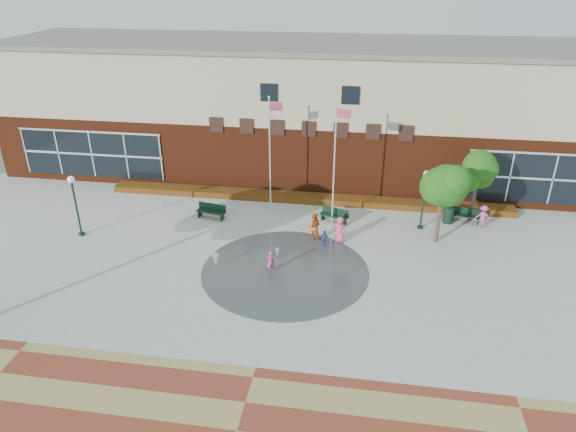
# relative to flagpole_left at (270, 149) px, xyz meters

# --- Properties ---
(ground) EXTENTS (120.00, 120.00, 0.00)m
(ground) POSITION_rel_flagpole_left_xyz_m (1.98, -9.90, -4.00)
(ground) COLOR #666056
(ground) RESTS_ON ground
(plaza_concrete) EXTENTS (46.00, 18.00, 0.01)m
(plaza_concrete) POSITION_rel_flagpole_left_xyz_m (1.98, -5.90, -4.00)
(plaza_concrete) COLOR #A8A8A0
(plaza_concrete) RESTS_ON ground
(paver_band) EXTENTS (46.00, 6.00, 0.01)m
(paver_band) POSITION_rel_flagpole_left_xyz_m (1.98, -16.90, -4.00)
(paver_band) COLOR brown
(paver_band) RESTS_ON ground
(splash_pad) EXTENTS (8.40, 8.40, 0.01)m
(splash_pad) POSITION_rel_flagpole_left_xyz_m (1.98, -6.90, -4.00)
(splash_pad) COLOR #383A3D
(splash_pad) RESTS_ON ground
(library_building) EXTENTS (44.40, 10.40, 9.20)m
(library_building) POSITION_rel_flagpole_left_xyz_m (1.98, 7.58, 0.64)
(library_building) COLOR #5B220F
(library_building) RESTS_ON ground
(flower_bed) EXTENTS (26.00, 1.20, 0.40)m
(flower_bed) POSITION_rel_flagpole_left_xyz_m (1.98, 1.70, -4.00)
(flower_bed) COLOR #910E06
(flower_bed) RESTS_ON ground
(flagpole_left) EXTENTS (0.82, 0.27, 7.19)m
(flagpole_left) POSITION_rel_flagpole_left_xyz_m (0.00, 0.00, 0.00)
(flagpole_left) COLOR white
(flagpole_left) RESTS_ON ground
(flagpole_right) EXTENTS (0.87, 0.33, 7.35)m
(flagpole_right) POSITION_rel_flagpole_left_xyz_m (3.93, -1.22, 0.10)
(flagpole_right) COLOR white
(flagpole_right) RESTS_ON ground
(lamp_left) EXTENTS (0.38, 0.38, 3.62)m
(lamp_left) POSITION_rel_flagpole_left_xyz_m (-10.07, -4.93, -1.76)
(lamp_left) COLOR black
(lamp_left) RESTS_ON ground
(lamp_right) EXTENTS (0.38, 0.38, 3.60)m
(lamp_right) POSITION_rel_flagpole_left_xyz_m (9.05, -1.10, -1.77)
(lamp_right) COLOR black
(lamp_right) RESTS_ON ground
(bench_left) EXTENTS (1.87, 0.83, 0.91)m
(bench_left) POSITION_rel_flagpole_left_xyz_m (-3.39, -1.69, -3.71)
(bench_left) COLOR black
(bench_left) RESTS_ON ground
(bench_mid) EXTENTS (1.79, 1.09, 0.87)m
(bench_mid) POSITION_rel_flagpole_left_xyz_m (4.00, -1.06, -3.72)
(bench_mid) COLOR black
(bench_mid) RESTS_ON ground
(bench_right) EXTENTS (1.72, 0.79, 0.84)m
(bench_right) POSITION_rel_flagpole_left_xyz_m (11.81, 0.19, -3.73)
(bench_right) COLOR black
(bench_right) RESTS_ON ground
(trash_can) EXTENTS (0.68, 0.68, 1.11)m
(trash_can) POSITION_rel_flagpole_left_xyz_m (10.72, -0.07, -3.44)
(trash_can) COLOR black
(trash_can) RESTS_ON ground
(tree_mid) EXTENTS (3.23, 3.23, 5.45)m
(tree_mid) POSITION_rel_flagpole_left_xyz_m (9.78, -2.60, -0.04)
(tree_mid) COLOR #423026
(tree_mid) RESTS_ON ground
(tree_small_right) EXTENTS (2.48, 2.48, 4.24)m
(tree_small_right) POSITION_rel_flagpole_left_xyz_m (12.10, 0.48, -0.91)
(tree_small_right) COLOR #423026
(tree_small_right) RESTS_ON ground
(water_jet_a) EXTENTS (0.36, 0.36, 0.70)m
(water_jet_a) POSITION_rel_flagpole_left_xyz_m (-1.55, -7.09, -4.00)
(water_jet_a) COLOR white
(water_jet_a) RESTS_ON ground
(water_jet_b) EXTENTS (0.21, 0.21, 0.47)m
(water_jet_b) POSITION_rel_flagpole_left_xyz_m (1.36, -5.59, -4.00)
(water_jet_b) COLOR white
(water_jet_b) RESTS_ON ground
(child_splash) EXTENTS (0.52, 0.48, 1.19)m
(child_splash) POSITION_rel_flagpole_left_xyz_m (1.28, -7.08, -3.41)
(child_splash) COLOR #C2418C
(child_splash) RESTS_ON ground
(adult_red) EXTENTS (0.83, 0.68, 1.61)m
(adult_red) POSITION_rel_flagpole_left_xyz_m (3.05, -3.36, -3.20)
(adult_red) COLOR #CF521D
(adult_red) RESTS_ON ground
(adult_pink) EXTENTS (0.84, 0.66, 1.52)m
(adult_pink) POSITION_rel_flagpole_left_xyz_m (4.49, -3.44, -3.24)
(adult_pink) COLOR #DF4F76
(adult_pink) RESTS_ON ground
(child_blue) EXTENTS (0.62, 0.42, 0.97)m
(child_blue) POSITION_rel_flagpole_left_xyz_m (3.71, -4.09, -3.52)
(child_blue) COLOR #2F4BB3
(child_blue) RESTS_ON ground
(person_bench) EXTENTS (0.93, 0.55, 1.43)m
(person_bench) POSITION_rel_flagpole_left_xyz_m (12.59, -0.43, -3.29)
(person_bench) COLOR #CB4E92
(person_bench) RESTS_ON ground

